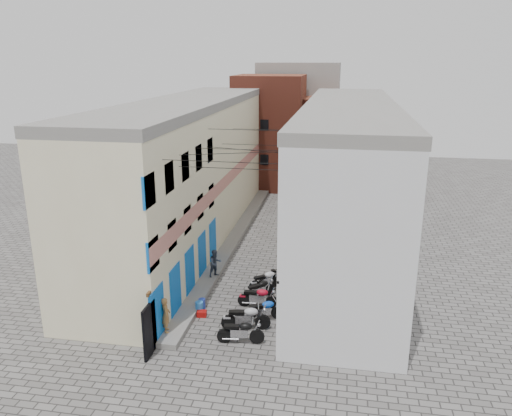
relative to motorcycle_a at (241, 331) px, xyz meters
The scene contains 21 objects.
ground 1.48m from the motorcycle_a, 129.60° to the right, with size 90.00×90.00×0.00m, color #5A5754.
plinth 12.31m from the motorcycle_a, 103.74° to the left, with size 0.90×26.00×0.25m, color gray.
building_left 13.83m from the motorcycle_a, 116.19° to the left, with size 5.10×27.00×9.00m.
building_right 13.23m from the motorcycle_a, 70.93° to the left, with size 5.94×26.00×9.00m.
building_far_brick_left 27.46m from the motorcycle_a, 96.08° to the left, with size 6.00×6.00×10.00m, color maroon.
building_far_brick_right 29.23m from the motorcycle_a, 85.79° to the left, with size 5.00×6.00×8.00m, color maroon.
building_far_concrete 33.32m from the motorcycle_a, 91.51° to the left, with size 8.00×5.00×11.00m, color gray.
far_shopfront 24.17m from the motorcycle_a, 92.06° to the left, with size 2.00×0.30×2.40m, color black.
overhead_wires 9.33m from the motorcycle_a, 97.52° to the left, with size 5.80×13.02×1.32m.
motorcycle_a is the anchor object (origin of this frame).
motorcycle_b 1.12m from the motorcycle_a, 89.90° to the left, with size 0.69×2.17×1.26m, color #A4A5A9, non-canonical shape.
motorcycle_c 2.12m from the motorcycle_a, 72.33° to the left, with size 0.61×1.95×1.13m, color blue, non-canonical shape.
motorcycle_d 3.24m from the motorcycle_a, 86.88° to the left, with size 0.62×1.96×1.14m, color #B40C21, non-canonical shape.
motorcycle_e 4.16m from the motorcycle_a, 88.50° to the left, with size 0.58×1.84×1.06m, color black, non-canonical shape.
motorcycle_f 5.21m from the motorcycle_a, 87.23° to the left, with size 0.61×1.94×1.12m, color silver, non-canonical shape.
motorcycle_g 6.20m from the motorcycle_a, 80.79° to the left, with size 0.57×1.81×1.05m, color black, non-canonical shape.
person_a 3.25m from the motorcycle_a, behind, with size 0.57×0.37×1.56m, color olive.
person_b 6.33m from the motorcycle_a, 114.03° to the left, with size 0.73×0.57×1.49m, color #333C4D.
water_jug_near 3.25m from the motorcycle_a, 138.32° to the left, with size 0.37×0.37×0.57m, color #2A7CD2.
water_jug_far 3.56m from the motorcycle_a, 133.02° to the left, with size 0.32×0.32×0.50m, color #233AB2.
red_crate 2.95m from the motorcycle_a, 139.89° to the left, with size 0.43×0.32×0.27m, color #9D0D0B.
Camera 1 is at (4.72, -16.92, 11.47)m, focal length 35.00 mm.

